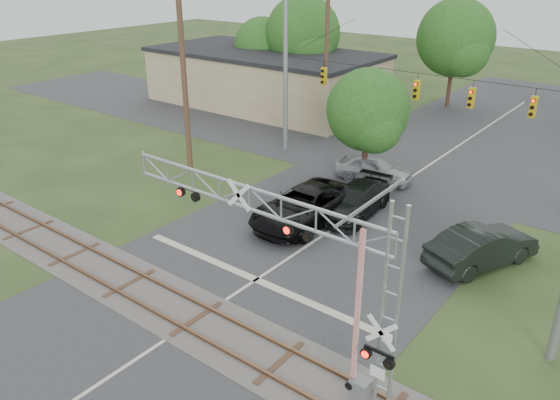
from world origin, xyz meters
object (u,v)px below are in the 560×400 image
Objects in this scene: pickup_black at (305,206)px; sedan_silver at (374,169)px; crossing_gantry at (297,264)px; commercial_building at (264,78)px; traffic_signal_span at (432,90)px; car_dark at (356,200)px.

sedan_silver is (0.00, 7.22, -0.12)m from pickup_black.
pickup_black is 1.41× the size of sedan_silver.
crossing_gantry is 0.49× the size of commercial_building.
sedan_silver is at bearing 111.10° from crossing_gantry.
sedan_silver is 20.42m from commercial_building.
traffic_signal_span reaches higher than sedan_silver.
sedan_silver is at bearing 103.27° from car_dark.
sedan_silver is 0.22× the size of commercial_building.
crossing_gantry is at bearing -49.54° from commercial_building.
crossing_gantry is 1.87× the size of car_dark.
car_dark is 5.04m from sedan_silver.
pickup_black is (-2.56, -8.67, -4.81)m from traffic_signal_span.
traffic_signal_span is 3.52× the size of car_dark.
sedan_silver is at bearing -150.44° from traffic_signal_span.
commercial_building is (-19.89, 9.21, -3.27)m from traffic_signal_span.
crossing_gantry is 18.83m from traffic_signal_span.
sedan_silver is (-1.58, 4.78, 0.00)m from car_dark.
traffic_signal_span is 5.74m from sedan_silver.
crossing_gantry is 0.53× the size of traffic_signal_span.
car_dark is 0.26× the size of commercial_building.
crossing_gantry is at bearing -77.79° from traffic_signal_span.
crossing_gantry is 18.49m from sedan_silver.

